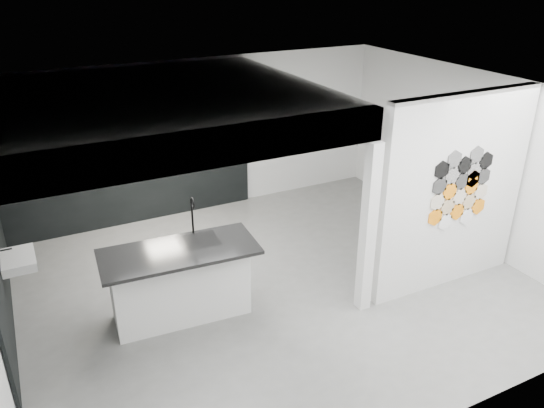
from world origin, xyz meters
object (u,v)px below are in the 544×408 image
(kettle, at_px, (200,139))
(kitchen_island, at_px, (180,281))
(stockpot, at_px, (85,156))
(bottle_dark, at_px, (106,153))
(partition_panel, at_px, (454,194))
(glass_bowl, at_px, (211,140))
(wall_basin, at_px, (18,260))
(utensil_cup, at_px, (72,159))
(glass_vase, at_px, (211,139))

(kettle, bearing_deg, kitchen_island, -110.46)
(stockpot, bearing_deg, bottle_dark, 0.00)
(partition_panel, distance_m, kettle, 4.48)
(kitchen_island, distance_m, stockpot, 3.14)
(partition_panel, bearing_deg, glass_bowl, 118.23)
(wall_basin, xyz_separation_m, kitchen_island, (1.82, -0.89, -0.32))
(glass_bowl, relative_size, utensil_cup, 1.11)
(glass_vase, bearing_deg, kitchen_island, -118.05)
(glass_vase, height_order, utensil_cup, glass_vase)
(kitchen_island, bearing_deg, wall_basin, 157.83)
(bottle_dark, distance_m, utensil_cup, 0.55)
(stockpot, bearing_deg, glass_vase, 0.00)
(glass_vase, bearing_deg, utensil_cup, 180.00)
(partition_panel, xyz_separation_m, bottle_dark, (-3.92, 3.87, -0.00))
(partition_panel, distance_m, glass_bowl, 4.39)
(glass_bowl, bearing_deg, glass_vase, 0.00)
(glass_vase, distance_m, utensil_cup, 2.39)
(partition_panel, height_order, glass_vase, partition_panel)
(glass_vase, xyz_separation_m, utensil_cup, (-2.39, 0.00, -0.01))
(stockpot, distance_m, glass_bowl, 2.18)
(wall_basin, relative_size, glass_vase, 4.53)
(kettle, bearing_deg, bottle_dark, -175.39)
(glass_bowl, xyz_separation_m, bottle_dark, (-1.84, 0.00, 0.03))
(stockpot, relative_size, utensil_cup, 1.90)
(utensil_cup, bearing_deg, glass_vase, 0.00)
(bottle_dark, bearing_deg, wall_basin, -126.87)
(glass_bowl, bearing_deg, kitchen_island, -118.05)
(kitchen_island, xyz_separation_m, utensil_cup, (-0.81, 2.96, 0.85))
(partition_panel, height_order, stockpot, partition_panel)
(glass_vase, height_order, bottle_dark, bottle_dark)
(glass_bowl, distance_m, bottle_dark, 1.84)
(stockpot, bearing_deg, kettle, 0.00)
(kettle, height_order, bottle_dark, kettle)
(kettle, xyz_separation_m, glass_vase, (0.19, 0.00, -0.02))
(glass_vase, xyz_separation_m, bottle_dark, (-1.84, 0.00, 0.01))
(kitchen_island, relative_size, stockpot, 9.44)
(utensil_cup, bearing_deg, stockpot, 0.00)
(kettle, height_order, glass_vase, kettle)
(kettle, distance_m, utensil_cup, 2.20)
(stockpot, relative_size, kettle, 1.05)
(wall_basin, xyz_separation_m, utensil_cup, (1.00, 2.07, 0.53))
(partition_panel, height_order, kettle, partition_panel)
(glass_bowl, bearing_deg, kettle, 180.00)
(bottle_dark, bearing_deg, utensil_cup, 180.00)
(glass_vase, relative_size, utensil_cup, 1.19)
(glass_bowl, bearing_deg, bottle_dark, 180.00)
(partition_panel, xyz_separation_m, kitchen_island, (-3.65, 0.91, -0.87))
(stockpot, xyz_separation_m, glass_bowl, (2.18, 0.00, -0.04))
(partition_panel, relative_size, stockpot, 13.19)
(kitchen_island, height_order, stockpot, kitchen_island)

